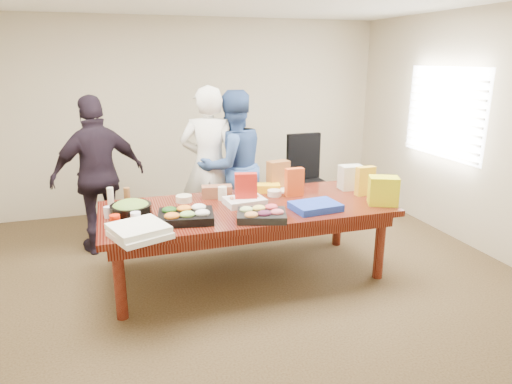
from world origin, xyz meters
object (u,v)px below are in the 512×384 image
object	(u,v)px
person_right	(232,167)
office_chair	(309,182)
person_center	(209,165)
conference_table	(247,241)
sheet_cake	(245,201)
salad_bowl	(131,211)

from	to	relation	value
person_right	office_chair	bearing A→B (deg)	175.62
office_chair	person_center	bearing A→B (deg)	-173.63
conference_table	person_center	xyz separation A→B (m)	(-0.13, 1.09, 0.55)
office_chair	person_right	world-z (taller)	person_right
person_center	person_right	bearing A→B (deg)	-169.14
office_chair	person_center	distance (m)	1.44
conference_table	office_chair	bearing A→B (deg)	45.52
office_chair	person_center	size ratio (longest dim) A/B	0.61
conference_table	sheet_cake	distance (m)	0.41
office_chair	person_right	xyz separation A→B (m)	(-1.11, -0.21, 0.34)
salad_bowl	person_right	bearing A→B (deg)	40.63
sheet_cake	person_right	bearing A→B (deg)	76.23
person_center	sheet_cake	xyz separation A→B (m)	(0.13, -1.04, -0.15)
conference_table	salad_bowl	xyz separation A→B (m)	(-1.10, 0.00, 0.44)
office_chair	sheet_cake	world-z (taller)	office_chair
conference_table	person_center	distance (m)	1.23
person_center	person_right	xyz separation A→B (m)	(0.27, -0.03, -0.03)
person_center	salad_bowl	world-z (taller)	person_center
person_center	salad_bowl	xyz separation A→B (m)	(-0.96, -1.09, -0.12)
office_chair	salad_bowl	xyz separation A→B (m)	(-2.35, -1.27, 0.25)
conference_table	salad_bowl	distance (m)	1.18
person_center	salad_bowl	distance (m)	1.46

